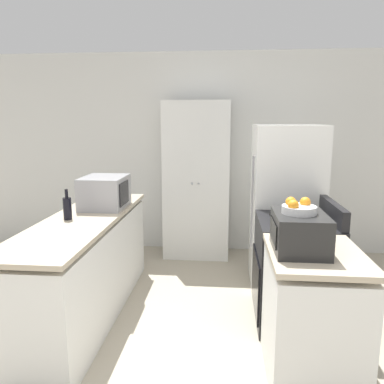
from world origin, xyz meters
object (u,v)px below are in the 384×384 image
at_px(refrigerator, 285,207).
at_px(fruit_bowl, 298,208).
at_px(stove, 294,270).
at_px(toaster_oven, 300,232).
at_px(pantry_cabinet, 197,180).
at_px(wine_bottle, 67,208).
at_px(microwave, 105,192).

distance_m(refrigerator, fruit_bowl, 1.57).
bearing_deg(stove, fruit_bowl, -100.80).
bearing_deg(toaster_oven, stove, 80.36).
distance_m(pantry_cabinet, wine_bottle, 1.96).
relative_size(pantry_cabinet, stove, 1.85).
relative_size(microwave, fruit_bowl, 2.21).
height_order(stove, wine_bottle, wine_bottle).
bearing_deg(pantry_cabinet, microwave, -122.73).
bearing_deg(toaster_oven, refrigerator, 84.45).
xyz_separation_m(microwave, fruit_bowl, (1.62, -1.08, 0.13)).
distance_m(pantry_cabinet, fruit_bowl, 2.47).
xyz_separation_m(stove, fruit_bowl, (-0.14, -0.75, 0.73)).
bearing_deg(refrigerator, pantry_cabinet, 141.22).
relative_size(stove, microwave, 2.21).
bearing_deg(refrigerator, toaster_oven, -95.55).
bearing_deg(toaster_oven, fruit_bowl, 142.46).
bearing_deg(toaster_oven, wine_bottle, 161.02).
relative_size(pantry_cabinet, refrigerator, 1.17).
xyz_separation_m(refrigerator, microwave, (-1.78, -0.44, 0.21)).
relative_size(refrigerator, toaster_oven, 3.95).
relative_size(stove, refrigerator, 0.63).
bearing_deg(fruit_bowl, toaster_oven, -37.54).
xyz_separation_m(wine_bottle, toaster_oven, (1.81, -0.62, 0.02)).
bearing_deg(toaster_oven, microwave, 146.25).
relative_size(wine_bottle, toaster_oven, 0.61).
bearing_deg(fruit_bowl, stove, 79.20).
height_order(refrigerator, toaster_oven, refrigerator).
height_order(pantry_cabinet, stove, pantry_cabinet).
height_order(stove, refrigerator, refrigerator).
distance_m(wine_bottle, fruit_bowl, 1.91).
distance_m(pantry_cabinet, stove, 1.92).
bearing_deg(pantry_cabinet, refrigerator, -38.78).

